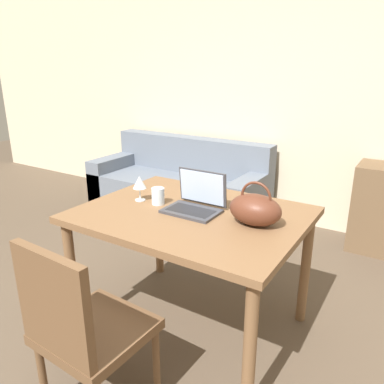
{
  "coord_description": "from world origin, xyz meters",
  "views": [
    {
      "loc": [
        0.97,
        -0.96,
        1.56
      ],
      "look_at": [
        -0.09,
        0.73,
        0.89
      ],
      "focal_mm": 35.0,
      "sensor_mm": 36.0,
      "label": 1
    }
  ],
  "objects": [
    {
      "name": "chair",
      "position": [
        -0.14,
        -0.08,
        0.5
      ],
      "size": [
        0.46,
        0.46,
        0.91
      ],
      "rotation": [
        0.0,
        0.0,
        -0.04
      ],
      "color": "brown",
      "rests_on": "ground_plane"
    },
    {
      "name": "laptop",
      "position": [
        -0.09,
        0.77,
        0.83
      ],
      "size": [
        0.31,
        0.24,
        0.22
      ],
      "color": "#38383D",
      "rests_on": "dining_table"
    },
    {
      "name": "handbag",
      "position": [
        0.28,
        0.75,
        0.86
      ],
      "size": [
        0.28,
        0.2,
        0.24
      ],
      "color": "#592D1E",
      "rests_on": "dining_table"
    },
    {
      "name": "couch",
      "position": [
        -1.24,
        2.3,
        0.29
      ],
      "size": [
        1.93,
        0.81,
        0.82
      ],
      "color": "slate",
      "rests_on": "ground_plane"
    },
    {
      "name": "wall_back",
      "position": [
        0.0,
        2.75,
        1.35
      ],
      "size": [
        10.0,
        0.06,
        2.7
      ],
      "color": "beige",
      "rests_on": "ground_plane"
    },
    {
      "name": "drinking_glass",
      "position": [
        -0.33,
        0.73,
        0.82
      ],
      "size": [
        0.08,
        0.08,
        0.1
      ],
      "color": "silver",
      "rests_on": "dining_table"
    },
    {
      "name": "wine_glass",
      "position": [
        -0.47,
        0.72,
        0.89
      ],
      "size": [
        0.08,
        0.08,
        0.16
      ],
      "color": "silver",
      "rests_on": "dining_table"
    },
    {
      "name": "dining_table",
      "position": [
        -0.09,
        0.73,
        0.69
      ],
      "size": [
        1.26,
        0.97,
        0.77
      ],
      "color": "brown",
      "rests_on": "ground_plane"
    }
  ]
}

